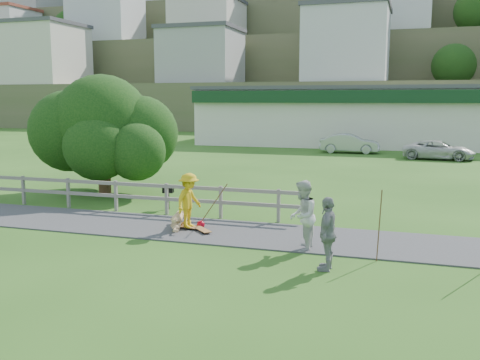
# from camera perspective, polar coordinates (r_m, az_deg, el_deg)

# --- Properties ---
(ground) EXTENTS (260.00, 260.00, 0.00)m
(ground) POSITION_cam_1_polar(r_m,az_deg,el_deg) (15.14, -6.31, -6.69)
(ground) COLOR #275117
(ground) RESTS_ON ground
(path) EXTENTS (34.00, 3.00, 0.04)m
(path) POSITION_cam_1_polar(r_m,az_deg,el_deg) (16.47, -4.18, -5.33)
(path) COLOR #373739
(path) RESTS_ON ground
(fence) EXTENTS (15.05, 0.10, 1.10)m
(fence) POSITION_cam_1_polar(r_m,az_deg,el_deg) (19.99, -14.64, -1.06)
(fence) COLOR slate
(fence) RESTS_ON ground
(strip_mall) EXTENTS (32.50, 10.75, 5.10)m
(strip_mall) POSITION_cam_1_polar(r_m,az_deg,el_deg) (48.33, 15.42, 6.63)
(strip_mall) COLOR silver
(strip_mall) RESTS_ON ground
(hillside) EXTENTS (220.00, 67.00, 47.50)m
(hillside) POSITION_cam_1_polar(r_m,az_deg,el_deg) (105.32, 14.78, 14.01)
(hillside) COLOR #525D37
(hillside) RESTS_ON ground
(skater_rider) EXTENTS (0.83, 1.19, 1.67)m
(skater_rider) POSITION_cam_1_polar(r_m,az_deg,el_deg) (16.36, -5.46, -2.52)
(skater_rider) COLOR gold
(skater_rider) RESTS_ON ground
(skater_fallen) EXTENTS (1.70, 0.85, 0.60)m
(skater_fallen) POSITION_cam_1_polar(r_m,az_deg,el_deg) (16.59, -6.59, -4.27)
(skater_fallen) COLOR tan
(skater_fallen) RESTS_ON ground
(spectator_a) EXTENTS (0.73, 0.93, 1.89)m
(spectator_a) POSITION_cam_1_polar(r_m,az_deg,el_deg) (14.18, 6.67, -3.83)
(spectator_a) COLOR beige
(spectator_a) RESTS_ON ground
(spectator_b) EXTENTS (0.46, 1.04, 1.75)m
(spectator_b) POSITION_cam_1_polar(r_m,az_deg,el_deg) (12.70, 9.34, -5.67)
(spectator_b) COLOR gray
(spectator_b) RESTS_ON ground
(car_silver) EXTENTS (4.45, 1.72, 1.45)m
(car_silver) POSITION_cam_1_polar(r_m,az_deg,el_deg) (40.82, 11.60, 3.85)
(car_silver) COLOR #A1A3A8
(car_silver) RESTS_ON ground
(car_white) EXTENTS (4.77, 2.58, 1.27)m
(car_white) POSITION_cam_1_polar(r_m,az_deg,el_deg) (38.04, 20.43, 3.02)
(car_white) COLOR beige
(car_white) RESTS_ON ground
(tree) EXTENTS (6.60, 6.60, 3.81)m
(tree) POSITION_cam_1_polar(r_m,az_deg,el_deg) (23.45, -14.36, 3.25)
(tree) COLOR black
(tree) RESTS_ON ground
(bbq) EXTENTS (0.42, 0.35, 0.81)m
(bbq) POSITION_cam_1_polar(r_m,az_deg,el_deg) (19.66, -7.66, -1.95)
(bbq) COLOR black
(bbq) RESTS_ON ground
(longboard_rider) EXTENTS (0.96, 0.37, 0.10)m
(longboard_rider) POSITION_cam_1_polar(r_m,az_deg,el_deg) (16.53, -5.42, -5.19)
(longboard_rider) COLOR olive
(longboard_rider) RESTS_ON ground
(longboard_fallen) EXTENTS (0.89, 0.87, 0.11)m
(longboard_fallen) POSITION_cam_1_polar(r_m,az_deg,el_deg) (16.25, -4.14, -5.40)
(longboard_fallen) COLOR olive
(longboard_fallen) RESTS_ON ground
(helmet) EXTENTS (0.25, 0.25, 0.25)m
(helmet) POSITION_cam_1_polar(r_m,az_deg,el_deg) (16.71, -4.21, -4.77)
(helmet) COLOR #B30516
(helmet) RESTS_ON ground
(pole_rider) EXTENTS (0.03, 0.03, 1.76)m
(pole_rider) POSITION_cam_1_polar(r_m,az_deg,el_deg) (16.50, -3.00, -2.25)
(pole_rider) COLOR brown
(pole_rider) RESTS_ON ground
(pole_spec_left) EXTENTS (0.03, 0.03, 1.80)m
(pole_spec_left) POSITION_cam_1_polar(r_m,az_deg,el_deg) (13.62, 14.63, -4.75)
(pole_spec_left) COLOR brown
(pole_spec_left) RESTS_ON ground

